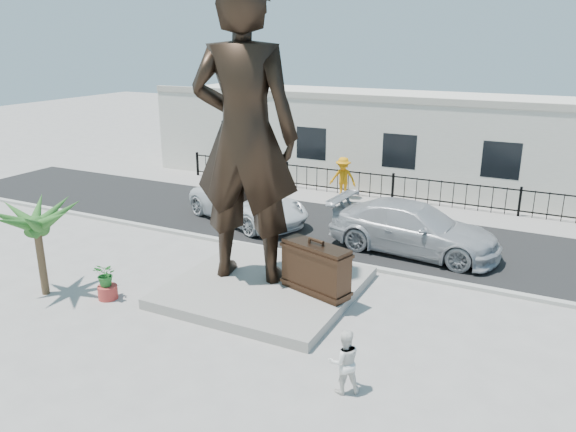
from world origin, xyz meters
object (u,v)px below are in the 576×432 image
statue (245,136)px  car_white (248,203)px  tourist (344,362)px  suitcase (316,268)px

statue → car_white: bearing=-71.6°
tourist → car_white: size_ratio=0.26×
statue → tourist: bearing=128.5°
suitcase → car_white: size_ratio=0.37×
suitcase → tourist: (2.29, -3.66, -0.30)m
statue → car_white: (-3.17, 5.39, -3.79)m
suitcase → statue: bearing=-166.7°
suitcase → tourist: size_ratio=1.43×
tourist → statue: bearing=-73.7°
tourist → suitcase: bearing=-92.1°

